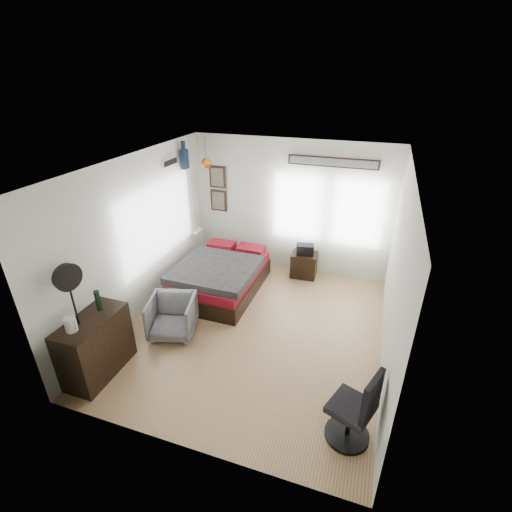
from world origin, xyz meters
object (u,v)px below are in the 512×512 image
at_px(dresser, 96,346).
at_px(bed, 221,277).
at_px(nightstand, 304,265).
at_px(task_chair, 355,413).
at_px(armchair, 172,317).

bearing_deg(dresser, bed, 73.43).
distance_m(nightstand, task_chair, 3.79).
xyz_separation_m(armchair, task_chair, (2.93, -1.04, 0.10)).
height_order(bed, task_chair, task_chair).
relative_size(armchair, nightstand, 1.41).
bearing_deg(dresser, task_chair, 0.62).
height_order(dresser, task_chair, task_chair).
height_order(dresser, nightstand, dresser).
bearing_deg(armchair, task_chair, -34.86).
bearing_deg(task_chair, nightstand, 131.72).
height_order(bed, dresser, dresser).
bearing_deg(armchair, nightstand, 42.32).
xyz_separation_m(dresser, task_chair, (3.47, 0.04, -0.03)).
height_order(armchair, task_chair, task_chair).
distance_m(bed, armchair, 1.45).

